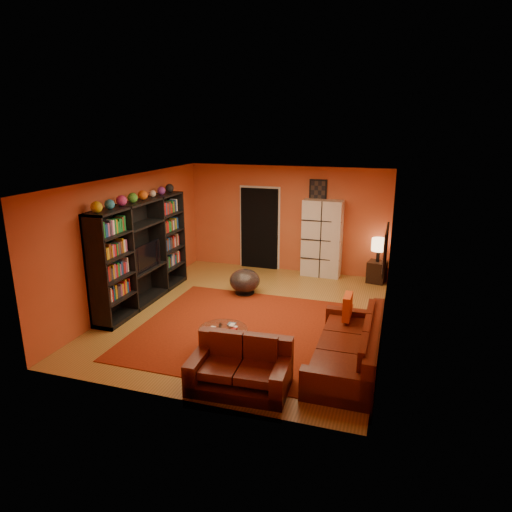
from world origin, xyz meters
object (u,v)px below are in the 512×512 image
(sofa, at_px, (353,348))
(table_lamp, at_px, (379,245))
(coffee_table, at_px, (223,332))
(bowl_chair, at_px, (245,281))
(loveseat, at_px, (241,367))
(storage_cabinet, at_px, (322,238))
(entertainment_unit, at_px, (142,253))
(side_table, at_px, (377,272))
(tv, at_px, (143,256))

(sofa, distance_m, table_lamp, 4.11)
(coffee_table, height_order, bowl_chair, bowl_chair)
(loveseat, xyz_separation_m, storage_cabinet, (0.20, 5.22, 0.64))
(entertainment_unit, relative_size, side_table, 6.00)
(storage_cabinet, xyz_separation_m, side_table, (1.33, -0.10, -0.68))
(coffee_table, xyz_separation_m, table_lamp, (2.14, 4.27, 0.54))
(sofa, xyz_separation_m, table_lamp, (0.11, 4.07, 0.61))
(side_table, bearing_deg, entertainment_unit, -149.20)
(coffee_table, height_order, storage_cabinet, storage_cabinet)
(sofa, bearing_deg, entertainment_unit, 162.59)
(coffee_table, distance_m, table_lamp, 4.81)
(tv, xyz_separation_m, loveseat, (2.94, -2.38, -0.70))
(entertainment_unit, height_order, tv, entertainment_unit)
(sofa, distance_m, bowl_chair, 3.52)
(storage_cabinet, height_order, table_lamp, storage_cabinet)
(bowl_chair, bearing_deg, sofa, -43.08)
(coffee_table, bearing_deg, sofa, 5.71)
(tv, height_order, loveseat, tv)
(coffee_table, bearing_deg, loveseat, -54.26)
(sofa, relative_size, coffee_table, 2.99)
(tv, bearing_deg, bowl_chair, -58.92)
(entertainment_unit, relative_size, bowl_chair, 4.52)
(bowl_chair, height_order, side_table, bowl_chair)
(entertainment_unit, height_order, table_lamp, entertainment_unit)
(tv, distance_m, table_lamp, 5.25)
(loveseat, bearing_deg, sofa, -56.92)
(coffee_table, relative_size, side_table, 1.58)
(tv, height_order, side_table, tv)
(entertainment_unit, distance_m, side_table, 5.33)
(loveseat, bearing_deg, entertainment_unit, 47.63)
(coffee_table, bearing_deg, storage_cabinet, 79.49)
(tv, bearing_deg, entertainment_unit, 47.21)
(loveseat, bearing_deg, coffee_table, 32.34)
(sofa, height_order, side_table, sofa)
(side_table, height_order, table_lamp, table_lamp)
(loveseat, distance_m, table_lamp, 5.38)
(loveseat, xyz_separation_m, coffee_table, (-0.61, 0.85, 0.07))
(loveseat, bearing_deg, tv, 47.70)
(table_lamp, bearing_deg, storage_cabinet, 175.58)
(coffee_table, bearing_deg, tv, 146.80)
(loveseat, height_order, table_lamp, table_lamp)
(loveseat, bearing_deg, bowl_chair, 14.99)
(storage_cabinet, xyz_separation_m, table_lamp, (1.33, -0.10, -0.03))
(tv, relative_size, coffee_table, 1.18)
(sofa, bearing_deg, coffee_table, -174.47)
(entertainment_unit, relative_size, coffee_table, 3.79)
(storage_cabinet, bearing_deg, table_lamp, -2.09)
(storage_cabinet, relative_size, side_table, 3.70)
(entertainment_unit, relative_size, storage_cabinet, 1.62)
(table_lamp, bearing_deg, side_table, 0.00)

